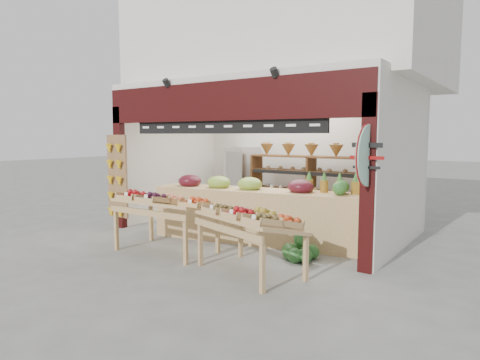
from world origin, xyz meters
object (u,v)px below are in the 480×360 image
at_px(cardboard_stack, 196,211).
at_px(display_table_right, 250,219).
at_px(display_table_left, 162,203).
at_px(watermelon_pile, 298,251).
at_px(refrigerator, 242,181).
at_px(back_shelving, 311,175).
at_px(mid_counter, 254,213).

relative_size(cardboard_stack, display_table_right, 0.52).
bearing_deg(display_table_right, display_table_left, 174.78).
height_order(display_table_left, watermelon_pile, display_table_left).
xyz_separation_m(refrigerator, display_table_right, (2.84, -3.93, -0.05)).
height_order(back_shelving, display_table_left, back_shelving).
xyz_separation_m(display_table_right, watermelon_pile, (0.29, 1.00, -0.66)).
bearing_deg(back_shelving, mid_counter, -96.57).
bearing_deg(cardboard_stack, watermelon_pile, -23.66).
bearing_deg(display_table_left, back_shelving, 70.44).
height_order(back_shelving, cardboard_stack, back_shelving).
distance_m(refrigerator, watermelon_pile, 4.34).
bearing_deg(display_table_right, cardboard_stack, 141.66).
relative_size(refrigerator, mid_counter, 0.42).
height_order(display_table_left, display_table_right, display_table_left).
xyz_separation_m(refrigerator, display_table_left, (0.86, -3.75, -0.02)).
bearing_deg(watermelon_pile, refrigerator, 136.96).
relative_size(display_table_left, watermelon_pile, 2.91).
bearing_deg(watermelon_pile, back_shelving, 111.49).
height_order(refrigerator, mid_counter, refrigerator).
height_order(refrigerator, display_table_left, refrigerator).
relative_size(mid_counter, display_table_right, 2.25).
bearing_deg(watermelon_pile, display_table_left, -160.08).
bearing_deg(mid_counter, display_table_left, -124.35).
xyz_separation_m(cardboard_stack, watermelon_pile, (3.50, -1.53, -0.07)).
bearing_deg(refrigerator, display_table_left, -67.89).
relative_size(display_table_right, watermelon_pile, 3.03).
distance_m(cardboard_stack, watermelon_pile, 3.82).
relative_size(mid_counter, display_table_left, 2.34).
height_order(mid_counter, display_table_left, mid_counter).
bearing_deg(back_shelving, watermelon_pile, -68.51).
xyz_separation_m(back_shelving, refrigerator, (-2.09, 0.28, -0.28)).
bearing_deg(refrigerator, back_shelving, 1.51).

